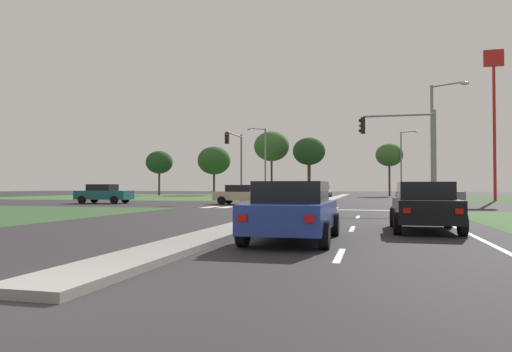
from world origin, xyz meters
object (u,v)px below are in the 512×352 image
Objects in this scene: car_teal_sixth at (104,194)px; car_beige_third at (242,194)px; traffic_signal_near_right at (407,142)px; car_white_fifth at (323,191)px; treeline_near at (159,162)px; street_lamp_second at (436,138)px; treeline_fourth at (309,152)px; car_navy_eighth at (303,193)px; treeline_fifth at (389,155)px; treeline_third at (272,146)px; car_black_fourth at (424,206)px; car_grey_near at (430,195)px; traffic_signal_far_left at (236,154)px; street_lamp_fourth at (403,160)px; street_lamp_third at (264,159)px; pedestrian_at_median at (325,189)px; treeline_second at (214,161)px; car_blue_second at (293,210)px; fastfood_pole_sign at (494,93)px.

car_beige_third is at bearing 94.00° from car_teal_sixth.
car_white_fifth is at bearing 103.84° from traffic_signal_near_right.
street_lamp_second is at bearing -42.94° from treeline_near.
treeline_fourth reaches higher than car_white_fifth.
traffic_signal_near_right is (8.52, -16.99, 3.16)m from car_navy_eighth.
car_navy_eighth is 0.61× the size of treeline_fifth.
treeline_third is at bearing 14.12° from treeline_near.
traffic_signal_near_right is at bearing -48.34° from treeline_near.
treeline_third reaches higher than car_black_fourth.
car_grey_near is at bearing -70.03° from treeline_fourth.
street_lamp_fourth is at bearing 59.95° from traffic_signal_far_left.
street_lamp_third is (-5.74, 7.81, 3.86)m from car_navy_eighth.
car_grey_near is 0.48× the size of street_lamp_fourth.
pedestrian_at_median is (-8.44, 11.51, -3.48)m from street_lamp_second.
car_grey_near is 13.63m from pedestrian_at_median.
treeline_second is at bearing 29.39° from treeline_near.
car_teal_sixth is 0.51× the size of street_lamp_fourth.
street_lamp_third is 0.95× the size of treeline_fourth.
car_teal_sixth is 42.39m from treeline_fifth.
car_black_fourth is 0.90× the size of car_white_fifth.
car_blue_second is 50.36m from car_white_fifth.
fastfood_pole_sign is at bearing -31.17° from treeline_second.
car_black_fourth is 0.91× the size of car_teal_sixth.
treeline_fourth is at bearing 101.27° from car_black_fourth.
car_grey_near is at bearing -52.82° from treeline_second.
street_lamp_third reaches higher than car_white_fifth.
traffic_signal_near_right is 0.40× the size of fastfood_pole_sign.
car_blue_second is 0.98× the size of car_teal_sixth.
street_lamp_third reaches higher than traffic_signal_near_right.
street_lamp_third is 15.95m from treeline_fourth.
treeline_third reaches higher than car_teal_sixth.
car_beige_third is 0.49× the size of treeline_fourth.
street_lamp_third is (-0.59, 13.22, 0.40)m from traffic_signal_far_left.
treeline_near is at bearing 158.03° from fastfood_pole_sign.
traffic_signal_near_right is 45.97m from treeline_third.
car_teal_sixth is 37.26m from treeline_second.
pedestrian_at_median is (-8.09, 10.97, 0.33)m from car_grey_near.
car_blue_second is 24.27m from car_beige_third.
street_lamp_fourth is at bearing 90.03° from street_lamp_second.
traffic_signal_near_right reaches higher than car_beige_third.
car_beige_third is 6.48m from traffic_signal_far_left.
car_grey_near is 3.87m from street_lamp_second.
street_lamp_second is at bearing -52.88° from treeline_second.
car_white_fifth is 0.80× the size of traffic_signal_near_right.
treeline_fifth reaches higher than car_blue_second.
street_lamp_second is (2.15, 4.58, 0.67)m from traffic_signal_near_right.
treeline_fourth reaches higher than pedestrian_at_median.
treeline_near is (-27.74, 22.16, 4.01)m from pedestrian_at_median.
fastfood_pole_sign is at bearing 65.41° from traffic_signal_near_right.
treeline_second is (-28.33, 37.35, 4.75)m from car_grey_near.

